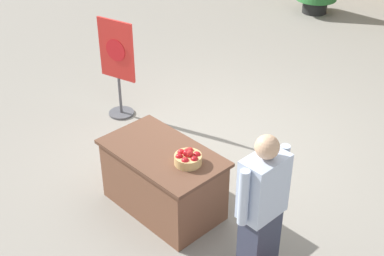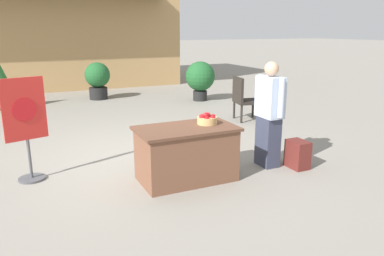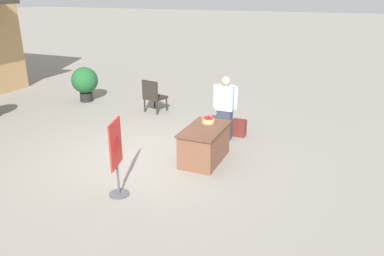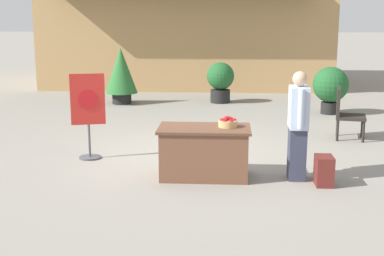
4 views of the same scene
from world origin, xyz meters
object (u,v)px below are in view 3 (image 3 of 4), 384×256
object	(u,v)px
person_visitor	(225,108)
patio_chair	(153,95)
backpack	(239,128)
potted_plant_near_right	(85,81)
poster_board	(116,156)
apple_basket	(208,120)
display_table	(204,144)

from	to	relation	value
person_visitor	patio_chair	distance (m)	2.94
person_visitor	patio_chair	xyz separation A→B (m)	(1.25, 2.64, -0.26)
backpack	patio_chair	distance (m)	3.07
person_visitor	patio_chair	bearing A→B (deg)	-114.82
patio_chair	potted_plant_near_right	xyz separation A→B (m)	(0.21, 2.63, 0.13)
person_visitor	poster_board	distance (m)	3.43
backpack	potted_plant_near_right	world-z (taller)	potted_plant_near_right
patio_chair	apple_basket	bearing A→B (deg)	-120.11
apple_basket	poster_board	size ratio (longest dim) A/B	0.20
person_visitor	display_table	bearing A→B (deg)	-0.00
apple_basket	potted_plant_near_right	size ratio (longest dim) A/B	0.25
person_visitor	potted_plant_near_right	distance (m)	5.47
display_table	apple_basket	distance (m)	0.56
person_visitor	backpack	world-z (taller)	person_visitor
backpack	poster_board	xyz separation A→B (m)	(-3.65, 1.19, 0.56)
display_table	backpack	distance (m)	1.73
apple_basket	backpack	size ratio (longest dim) A/B	0.67
patio_chair	poster_board	bearing A→B (deg)	-148.16
apple_basket	person_visitor	size ratio (longest dim) A/B	0.18
poster_board	potted_plant_near_right	size ratio (longest dim) A/B	1.25
display_table	backpack	world-z (taller)	display_table
display_table	backpack	xyz separation A→B (m)	(1.70, -0.29, -0.17)
poster_board	backpack	bearing A→B (deg)	56.87
person_visitor	backpack	bearing A→B (deg)	142.23
potted_plant_near_right	apple_basket	bearing A→B (deg)	-115.29
display_table	person_visitor	size ratio (longest dim) A/B	0.85
display_table	potted_plant_near_right	size ratio (longest dim) A/B	1.19
person_visitor	potted_plant_near_right	bearing A→B (deg)	-104.94
apple_basket	poster_board	bearing A→B (deg)	159.55
apple_basket	backpack	distance (m)	1.53
apple_basket	patio_chair	distance (m)	3.44
display_table	person_visitor	world-z (taller)	person_visitor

